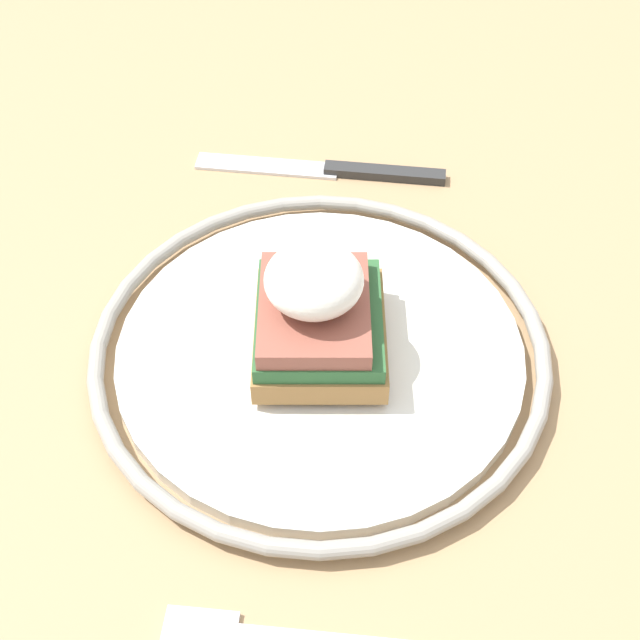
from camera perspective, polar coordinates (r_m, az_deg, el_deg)
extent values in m
cube|color=tan|center=(0.57, 0.74, -1.55)|extent=(0.92, 0.83, 0.03)
cylinder|color=tan|center=(1.17, 18.08, 1.66)|extent=(0.06, 0.06, 0.71)
cylinder|color=tan|center=(1.17, -17.34, 1.69)|extent=(0.06, 0.06, 0.71)
cylinder|color=silver|center=(0.54, 0.00, -2.12)|extent=(0.25, 0.25, 0.01)
torus|color=gray|center=(0.54, 0.00, -1.78)|extent=(0.28, 0.28, 0.01)
cube|color=#9E703D|center=(0.53, 0.00, -0.86)|extent=(0.09, 0.08, 0.02)
cube|color=#2D6033|center=(0.52, -0.06, 0.08)|extent=(0.09, 0.07, 0.01)
cube|color=brown|center=(0.51, -0.37, 0.73)|extent=(0.08, 0.06, 0.01)
ellipsoid|color=white|center=(0.49, -0.40, 2.59)|extent=(0.05, 0.06, 0.03)
cube|color=silver|center=(0.46, -7.69, -19.14)|extent=(0.03, 0.04, 0.00)
cube|color=#2D2D2D|center=(0.67, 4.15, 9.36)|extent=(0.02, 0.09, 0.01)
cube|color=silver|center=(0.68, -3.42, 9.80)|extent=(0.03, 0.11, 0.00)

